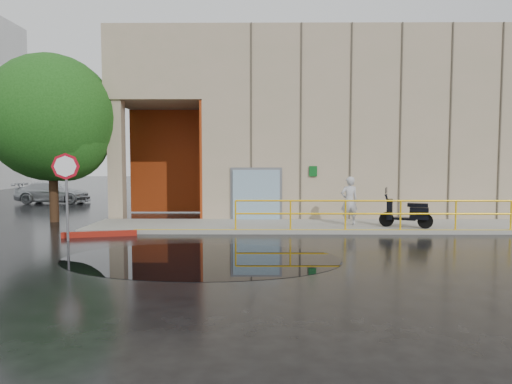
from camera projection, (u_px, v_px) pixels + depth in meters
ground at (248, 252)px, 12.66m from camera, size 120.00×120.00×0.00m
sidewalk at (357, 226)px, 17.11m from camera, size 20.00×3.00×0.15m
building at (353, 128)px, 23.29m from camera, size 20.00×10.17×8.00m
guardrail at (373, 214)px, 15.72m from camera, size 9.56×0.06×1.03m
person at (349, 201)px, 16.80m from camera, size 0.72×0.53×1.79m
scooter at (407, 205)px, 16.16m from camera, size 1.88×1.19×1.42m
stop_sign at (66, 178)px, 14.23m from camera, size 0.75×0.42×2.77m
red_curb at (100, 234)px, 15.18m from camera, size 2.38×0.72×0.18m
puddle at (201, 259)px, 11.73m from camera, size 7.44×4.81×0.01m
car_c at (53, 193)px, 27.07m from camera, size 4.30×1.79×1.24m
tree_near at (55, 123)px, 18.54m from camera, size 5.15×5.15×6.84m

